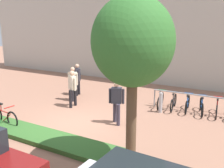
% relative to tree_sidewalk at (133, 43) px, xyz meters
% --- Properties ---
extents(ground_plane, '(60.00, 60.00, 0.00)m').
position_rel_tree_sidewalk_xyz_m(ground_plane, '(-3.19, 1.70, -3.40)').
color(ground_plane, '#936651').
extents(building_facade, '(28.00, 1.20, 10.00)m').
position_rel_tree_sidewalk_xyz_m(building_facade, '(-3.19, 10.07, 1.60)').
color(building_facade, '#B2ADA3').
rests_on(building_facade, ground).
extents(planter_strip, '(7.00, 1.10, 0.16)m').
position_rel_tree_sidewalk_xyz_m(planter_strip, '(-3.90, 0.04, -3.32)').
color(planter_strip, '#336028').
rests_on(planter_strip, ground).
extents(tree_sidewalk, '(2.10, 2.10, 4.60)m').
position_rel_tree_sidewalk_xyz_m(tree_sidewalk, '(0.00, 0.00, 0.00)').
color(tree_sidewalk, brown).
rests_on(tree_sidewalk, ground).
extents(bike_at_sign, '(1.68, 0.42, 0.86)m').
position_rel_tree_sidewalk_xyz_m(bike_at_sign, '(-5.50, 0.24, -3.06)').
color(bike_at_sign, black).
rests_on(bike_at_sign, ground).
extents(bike_rack_cluster, '(3.76, 1.70, 0.83)m').
position_rel_tree_sidewalk_xyz_m(bike_rack_cluster, '(0.57, 5.34, -3.06)').
color(bike_rack_cluster, '#99999E').
rests_on(bike_rack_cluster, ground).
extents(bollard_steel, '(0.16, 0.16, 0.90)m').
position_rel_tree_sidewalk_xyz_m(bollard_steel, '(-0.72, 4.57, -2.95)').
color(bollard_steel, '#ADADB2').
rests_on(bollard_steel, ground).
extents(person_casual_tan, '(0.61, 0.43, 1.72)m').
position_rel_tree_sidewalk_xyz_m(person_casual_tan, '(-5.17, 4.12, -2.42)').
color(person_casual_tan, '#2D2D38').
rests_on(person_casual_tan, ground).
extents(person_shirt_white, '(0.56, 0.52, 1.72)m').
position_rel_tree_sidewalk_xyz_m(person_shirt_white, '(-4.58, 3.32, -2.42)').
color(person_shirt_white, black).
rests_on(person_shirt_white, ground).
extents(person_suited_dark, '(0.57, 0.39, 1.72)m').
position_rel_tree_sidewalk_xyz_m(person_suited_dark, '(-1.80, 2.50, -2.42)').
color(person_suited_dark, '#383342').
rests_on(person_suited_dark, ground).
extents(person_suited_navy, '(0.51, 0.43, 1.72)m').
position_rel_tree_sidewalk_xyz_m(person_suited_navy, '(-5.57, 5.01, -2.42)').
color(person_suited_navy, black).
rests_on(person_suited_navy, ground).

